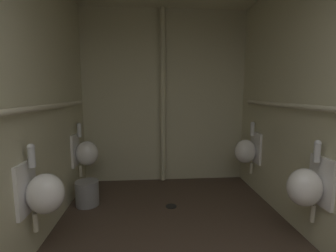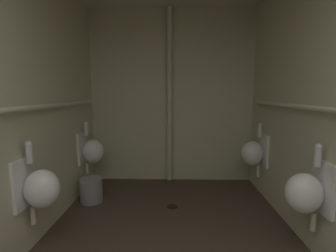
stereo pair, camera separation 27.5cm
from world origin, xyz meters
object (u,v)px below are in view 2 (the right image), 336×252
Objects in this scene: urinal_right_far at (254,153)px; standpipe_back_wall at (169,98)px; urinal_left_far at (92,151)px; waste_bin at (91,190)px; urinal_left_mid at (40,187)px; urinal_right_mid at (306,192)px; floor_drain at (172,206)px.

standpipe_back_wall is (-1.17, 0.50, 0.74)m from urinal_right_far.
urinal_left_far reaches higher than waste_bin.
waste_bin is at bearing 85.34° from urinal_left_mid.
urinal_right_mid is at bearing -25.93° from waste_bin.
urinal_left_far is 0.56m from waste_bin.
urinal_right_mid is 5.39× the size of floor_drain.
standpipe_back_wall reaches higher than urinal_right_mid.
urinal_left_mid is 1.34m from urinal_left_far.
waste_bin is at bearing 173.04° from floor_drain.
urinal_left_far is 1.00× the size of urinal_right_mid.
urinal_left_mid is 2.22m from standpipe_back_wall.
urinal_right_far is (0.00, 1.32, 0.00)m from urinal_right_mid.
standpipe_back_wall is at bearing 122.75° from urinal_right_mid.
urinal_left_mid reaches higher than waste_bin.
standpipe_back_wall reaches higher than waste_bin.
urinal_left_far is at bearing -158.18° from standpipe_back_wall.
urinal_right_mid is (2.27, -0.04, 0.00)m from urinal_left_mid.
urinal_left_mid reaches higher than floor_drain.
urinal_right_far is at bearing -1.58° from urinal_left_far.
urinal_right_far is (2.27, 1.28, 0.00)m from urinal_left_mid.
standpipe_back_wall is at bearing 36.67° from waste_bin.
urinal_right_far is 2.40× the size of waste_bin.
waste_bin is (-2.19, 1.06, -0.45)m from urinal_right_mid.
urinal_right_mid is 1.00× the size of urinal_right_far.
urinal_right_far is 1.48m from standpipe_back_wall.
urinal_left_far is at bearing 178.42° from urinal_right_far.
urinal_left_far is 5.39× the size of floor_drain.
urinal_left_mid is at bearing 178.95° from urinal_right_mid.
waste_bin is (-1.02, -0.76, -1.20)m from standpipe_back_wall.
urinal_left_mid and urinal_right_far have the same top height.
standpipe_back_wall is 8.45× the size of waste_bin.
floor_drain is (-1.12, 0.93, -0.61)m from urinal_right_mid.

